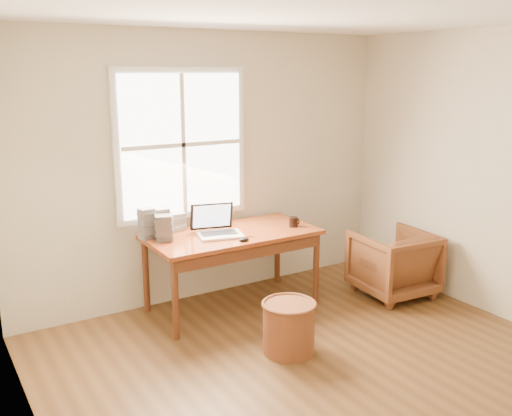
# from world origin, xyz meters

# --- Properties ---
(room_shell) EXTENTS (4.04, 4.54, 2.64)m
(room_shell) POSITION_xyz_m (-0.02, 0.16, 1.32)
(room_shell) COLOR brown
(room_shell) RESTS_ON ground
(desk) EXTENTS (1.60, 0.80, 0.04)m
(desk) POSITION_xyz_m (0.00, 1.80, 0.73)
(desk) COLOR brown
(desk) RESTS_ON room_shell
(armchair) EXTENTS (0.76, 0.78, 0.66)m
(armchair) POSITION_xyz_m (1.54, 1.23, 0.33)
(armchair) COLOR brown
(armchair) RESTS_ON room_shell
(wicker_stool) EXTENTS (0.53, 0.53, 0.42)m
(wicker_stool) POSITION_xyz_m (-0.06, 0.77, 0.21)
(wicker_stool) COLOR brown
(wicker_stool) RESTS_ON room_shell
(laptop) EXTENTS (0.49, 0.50, 0.30)m
(laptop) POSITION_xyz_m (-0.16, 1.74, 0.90)
(laptop) COLOR silver
(laptop) RESTS_ON desk
(mouse) EXTENTS (0.10, 0.06, 0.03)m
(mouse) POSITION_xyz_m (-0.05, 1.49, 0.77)
(mouse) COLOR black
(mouse) RESTS_ON desk
(coffee_mug) EXTENTS (0.09, 0.09, 0.10)m
(coffee_mug) POSITION_xyz_m (0.60, 1.66, 0.80)
(coffee_mug) COLOR black
(coffee_mug) RESTS_ON desk
(cd_stack_a) EXTENTS (0.15, 0.13, 0.26)m
(cd_stack_a) POSITION_xyz_m (-0.60, 2.04, 0.88)
(cd_stack_a) COLOR #B3B8BF
(cd_stack_a) RESTS_ON desk
(cd_stack_b) EXTENTS (0.18, 0.18, 0.23)m
(cd_stack_b) POSITION_xyz_m (-0.64, 1.89, 0.86)
(cd_stack_b) COLOR #27282D
(cd_stack_b) RESTS_ON desk
(cd_stack_c) EXTENTS (0.14, 0.13, 0.28)m
(cd_stack_c) POSITION_xyz_m (-0.75, 2.02, 0.89)
(cd_stack_c) COLOR #A8ABB6
(cd_stack_c) RESTS_ON desk
(cd_stack_d) EXTENTS (0.15, 0.13, 0.17)m
(cd_stack_d) POSITION_xyz_m (-0.41, 2.13, 0.84)
(cd_stack_d) COLOR silver
(cd_stack_d) RESTS_ON desk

